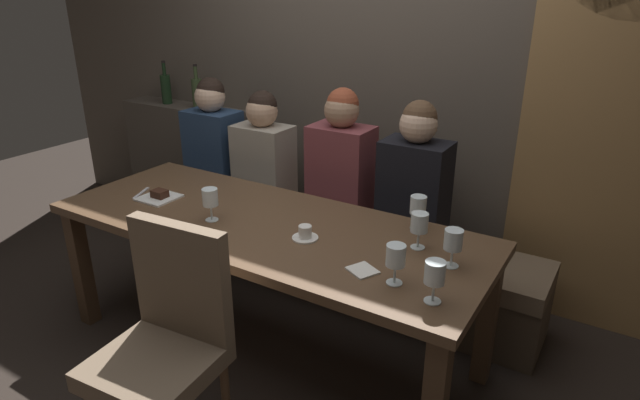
{
  "coord_description": "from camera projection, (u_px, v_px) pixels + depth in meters",
  "views": [
    {
      "loc": [
        1.48,
        -1.87,
        1.82
      ],
      "look_at": [
        0.21,
        0.17,
        0.84
      ],
      "focal_mm": 30.0,
      "sensor_mm": 36.0,
      "label": 1
    }
  ],
  "objects": [
    {
      "name": "back_wall_tiled",
      "position": [
        381.0,
        39.0,
        3.28
      ],
      "size": [
        6.0,
        0.12,
        3.0
      ],
      "primitive_type": "cube",
      "color": "brown",
      "rests_on": "ground"
    },
    {
      "name": "fork_on_table",
      "position": [
        141.0,
        193.0,
        2.95
      ],
      "size": [
        0.08,
        0.16,
        0.01
      ],
      "primitive_type": "cube",
      "rotation": [
        0.0,
        0.0,
        0.39
      ],
      "color": "silver",
      "rests_on": "dining_table"
    },
    {
      "name": "wine_glass_near_right",
      "position": [
        435.0,
        274.0,
        1.91
      ],
      "size": [
        0.08,
        0.08,
        0.16
      ],
      "color": "silver",
      "rests_on": "dining_table"
    },
    {
      "name": "dessert_plate",
      "position": [
        159.0,
        196.0,
        2.88
      ],
      "size": [
        0.19,
        0.19,
        0.05
      ],
      "color": "white",
      "rests_on": "dining_table"
    },
    {
      "name": "wine_bottle_pale_label",
      "position": [
        197.0,
        92.0,
        3.95
      ],
      "size": [
        0.08,
        0.08,
        0.33
      ],
      "color": "#384728",
      "rests_on": "back_counter"
    },
    {
      "name": "banquette_bench",
      "position": [
        336.0,
        257.0,
        3.35
      ],
      "size": [
        2.5,
        0.44,
        0.45
      ],
      "color": "#4A3C2E",
      "rests_on": "ground"
    },
    {
      "name": "diner_redhead",
      "position": [
        213.0,
        141.0,
        3.6
      ],
      "size": [
        0.36,
        0.24,
        0.81
      ],
      "color": "navy",
      "rests_on": "banquette_bench"
    },
    {
      "name": "wine_glass_end_right",
      "position": [
        453.0,
        241.0,
        2.15
      ],
      "size": [
        0.08,
        0.08,
        0.16
      ],
      "color": "silver",
      "rests_on": "dining_table"
    },
    {
      "name": "wine_glass_end_left",
      "position": [
        396.0,
        257.0,
        2.03
      ],
      "size": [
        0.08,
        0.08,
        0.16
      ],
      "color": "silver",
      "rests_on": "dining_table"
    },
    {
      "name": "ground",
      "position": [
        270.0,
        347.0,
        2.88
      ],
      "size": [
        9.0,
        9.0,
        0.0
      ],
      "primitive_type": "plane",
      "color": "black"
    },
    {
      "name": "espresso_cup",
      "position": [
        305.0,
        233.0,
        2.42
      ],
      "size": [
        0.12,
        0.12,
        0.06
      ],
      "color": "white",
      "rests_on": "dining_table"
    },
    {
      "name": "wine_glass_far_left",
      "position": [
        418.0,
        206.0,
        2.49
      ],
      "size": [
        0.08,
        0.08,
        0.16
      ],
      "color": "silver",
      "rests_on": "dining_table"
    },
    {
      "name": "back_counter",
      "position": [
        190.0,
        164.0,
        4.28
      ],
      "size": [
        1.1,
        0.28,
        0.95
      ],
      "primitive_type": "cube",
      "color": "#494138",
      "rests_on": "ground"
    },
    {
      "name": "diner_far_end",
      "position": [
        341.0,
        163.0,
        3.13
      ],
      "size": [
        0.36,
        0.24,
        0.83
      ],
      "color": "brown",
      "rests_on": "banquette_bench"
    },
    {
      "name": "dining_table",
      "position": [
        265.0,
        238.0,
        2.63
      ],
      "size": [
        2.2,
        0.84,
        0.74
      ],
      "color": "#493422",
      "rests_on": "ground"
    },
    {
      "name": "wine_bottle_dark_red",
      "position": [
        166.0,
        88.0,
        4.11
      ],
      "size": [
        0.08,
        0.08,
        0.33
      ],
      "color": "black",
      "rests_on": "back_counter"
    },
    {
      "name": "diner_near_end",
      "position": [
        415.0,
        179.0,
        2.89
      ],
      "size": [
        0.36,
        0.24,
        0.81
      ],
      "color": "black",
      "rests_on": "banquette_bench"
    },
    {
      "name": "arched_door",
      "position": [
        623.0,
        83.0,
        2.61
      ],
      "size": [
        0.9,
        0.05,
        2.55
      ],
      "color": "olive",
      "rests_on": "ground"
    },
    {
      "name": "diner_bearded",
      "position": [
        264.0,
        154.0,
        3.41
      ],
      "size": [
        0.36,
        0.24,
        0.76
      ],
      "color": "#9E9384",
      "rests_on": "banquette_bench"
    },
    {
      "name": "wine_glass_center_back",
      "position": [
        210.0,
        199.0,
        2.58
      ],
      "size": [
        0.08,
        0.08,
        0.16
      ],
      "color": "silver",
      "rests_on": "dining_table"
    },
    {
      "name": "wine_glass_center_front",
      "position": [
        419.0,
        224.0,
        2.3
      ],
      "size": [
        0.08,
        0.08,
        0.16
      ],
      "color": "silver",
      "rests_on": "dining_table"
    },
    {
      "name": "chair_near_side",
      "position": [
        167.0,
        333.0,
        2.07
      ],
      "size": [
        0.47,
        0.47,
        0.98
      ],
      "color": "brown",
      "rests_on": "ground"
    },
    {
      "name": "folded_napkin",
      "position": [
        362.0,
        270.0,
        2.15
      ],
      "size": [
        0.14,
        0.14,
        0.01
      ],
      "primitive_type": "cube",
      "rotation": [
        0.0,
        0.0,
        -0.47
      ],
      "color": "silver",
      "rests_on": "dining_table"
    }
  ]
}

